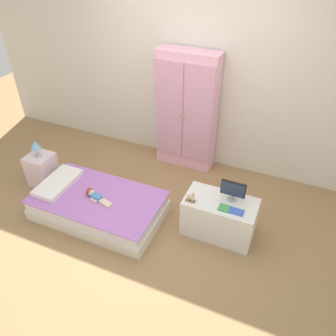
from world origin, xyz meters
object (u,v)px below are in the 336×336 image
(book_blue, at_px, (236,211))
(rocking_horse_toy, at_px, (191,197))
(table_lamp, at_px, (35,145))
(doll, at_px, (94,195))
(book_green, at_px, (224,208))
(bed, at_px, (99,206))
(tv_stand, at_px, (219,217))
(tv_monitor, at_px, (233,190))
(wardrobe, at_px, (187,112))
(nightstand, at_px, (42,170))

(book_blue, bearing_deg, rocking_horse_toy, -176.23)
(table_lamp, height_order, rocking_horse_toy, table_lamp)
(doll, height_order, book_blue, book_blue)
(book_green, bearing_deg, bed, -172.30)
(tv_stand, bearing_deg, tv_monitor, 37.10)
(table_lamp, height_order, wardrobe, wardrobe)
(doll, height_order, book_green, book_green)
(tv_stand, bearing_deg, doll, -167.37)
(wardrobe, bearing_deg, doll, -111.44)
(book_green, bearing_deg, doll, -171.46)
(tv_monitor, bearing_deg, book_blue, -61.47)
(doll, distance_m, book_blue, 1.63)
(nightstand, height_order, table_lamp, table_lamp)
(bed, height_order, wardrobe, wardrobe)
(bed, distance_m, tv_monitor, 1.61)
(doll, relative_size, book_green, 3.32)
(bed, distance_m, rocking_horse_toy, 1.18)
(doll, xyz_separation_m, wardrobe, (0.57, 1.46, 0.50))
(table_lamp, relative_size, book_green, 1.99)
(doll, height_order, wardrobe, wardrobe)
(tv_monitor, height_order, book_blue, tv_monitor)
(nightstand, distance_m, wardrobe, 2.07)
(wardrobe, bearing_deg, tv_monitor, -48.90)
(doll, height_order, nightstand, nightstand)
(wardrobe, bearing_deg, book_green, -54.08)
(bed, height_order, book_blue, book_blue)
(bed, bearing_deg, rocking_horse_toy, 8.52)
(bed, bearing_deg, book_blue, 7.08)
(tv_stand, xyz_separation_m, tv_monitor, (0.10, 0.07, 0.37))
(bed, relative_size, tv_monitor, 5.67)
(doll, distance_m, tv_stand, 1.45)
(rocking_horse_toy, bearing_deg, nightstand, 178.32)
(tv_monitor, bearing_deg, table_lamp, -176.85)
(bed, xyz_separation_m, nightstand, (-1.02, 0.23, 0.08))
(book_green, bearing_deg, rocking_horse_toy, -174.88)
(table_lamp, xyz_separation_m, tv_monitor, (2.51, 0.14, 0.01))
(book_green, bearing_deg, table_lamp, 179.30)
(table_lamp, xyz_separation_m, book_green, (2.47, -0.03, -0.13))
(bed, distance_m, doll, 0.18)
(table_lamp, distance_m, book_green, 2.48)
(bed, bearing_deg, nightstand, 167.39)
(rocking_horse_toy, relative_size, book_blue, 0.82)
(nightstand, relative_size, book_green, 3.76)
(book_green, bearing_deg, nightstand, 179.30)
(wardrobe, distance_m, book_blue, 1.65)
(rocking_horse_toy, height_order, book_green, rocking_horse_toy)
(doll, bearing_deg, tv_monitor, 14.45)
(wardrobe, relative_size, tv_stand, 2.09)
(wardrobe, distance_m, book_green, 1.57)
(table_lamp, distance_m, tv_monitor, 2.51)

